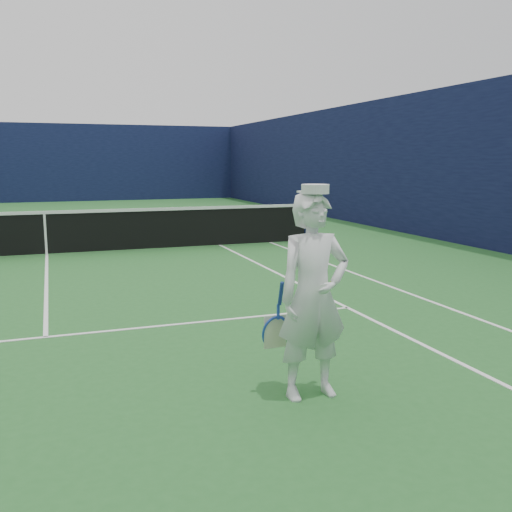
# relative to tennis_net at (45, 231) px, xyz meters

# --- Properties ---
(ground) EXTENTS (80.00, 80.00, 0.00)m
(ground) POSITION_rel_tennis_net_xyz_m (0.00, 0.00, -0.55)
(ground) COLOR #256127
(ground) RESTS_ON ground
(court_markings) EXTENTS (11.03, 23.83, 0.01)m
(court_markings) POSITION_rel_tennis_net_xyz_m (0.00, 0.00, -0.55)
(court_markings) COLOR white
(court_markings) RESTS_ON ground
(windscreen_fence) EXTENTS (20.12, 36.12, 4.00)m
(windscreen_fence) POSITION_rel_tennis_net_xyz_m (0.00, 0.00, 1.45)
(windscreen_fence) COLOR #0F1539
(windscreen_fence) RESTS_ON ground
(tennis_net) EXTENTS (12.88, 0.09, 1.07)m
(tennis_net) POSITION_rel_tennis_net_xyz_m (0.00, 0.00, 0.00)
(tennis_net) COLOR #141E4C
(tennis_net) RESTS_ON ground
(tennis_player) EXTENTS (0.78, 0.48, 1.91)m
(tennis_player) POSITION_rel_tennis_net_xyz_m (2.29, -9.05, 0.38)
(tennis_player) COLOR white
(tennis_player) RESTS_ON ground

